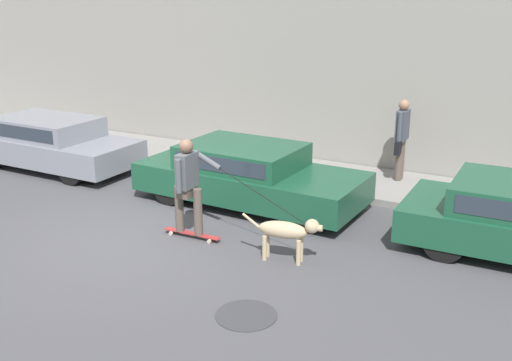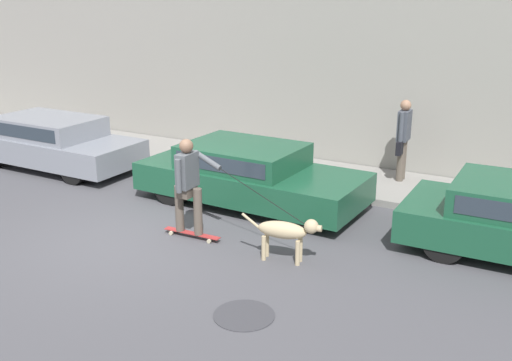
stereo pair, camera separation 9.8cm
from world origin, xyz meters
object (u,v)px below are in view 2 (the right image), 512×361
object	(u,v)px
parked_car_1	(249,175)
skateboarder	(188,182)
parked_car_0	(54,142)
dog	(286,231)
pedestrian_with_bag	(403,136)

from	to	relation	value
parked_car_1	skateboarder	bearing A→B (deg)	-89.61
skateboarder	parked_car_0	bearing A→B (deg)	157.85
parked_car_1	dog	world-z (taller)	parked_car_1
dog	skateboarder	size ratio (longest dim) A/B	0.47
parked_car_0	pedestrian_with_bag	bearing A→B (deg)	18.88
parked_car_0	pedestrian_with_bag	xyz separation A→B (m)	(7.44, 2.50, 0.49)
parked_car_0	parked_car_1	xyz separation A→B (m)	(5.21, 0.00, -0.01)
parked_car_1	pedestrian_with_bag	size ratio (longest dim) A/B	2.60
parked_car_0	skateboarder	xyz separation A→B (m)	(5.16, -1.92, 0.37)
dog	skateboarder	distance (m)	1.88
parked_car_1	dog	bearing A→B (deg)	-46.40
dog	pedestrian_with_bag	size ratio (longest dim) A/B	0.74
parked_car_0	dog	bearing A→B (deg)	-15.48
parked_car_1	parked_car_0	bearing A→B (deg)	-178.27
parked_car_1	skateboarder	distance (m)	1.96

